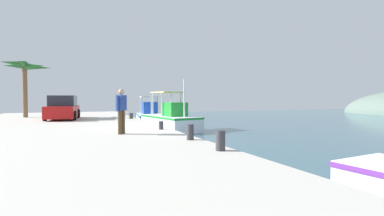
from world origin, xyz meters
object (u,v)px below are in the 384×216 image
parked_car (63,108)px  fishing_boat_second (170,120)px  fisherman_standing (121,109)px  mooring_bollard_third (190,132)px  fishing_boat_nearest (149,115)px  mooring_bollard_fourth (220,141)px  pelican (124,112)px  mooring_bollard_second (161,125)px  palm_tree (25,69)px  mooring_bollard_nearest (131,116)px

parked_car → fishing_boat_second: bearing=73.5°
fisherman_standing → mooring_bollard_third: (2.47, 1.88, -0.70)m
fishing_boat_nearest → mooring_bollard_third: size_ratio=11.77×
fishing_boat_nearest → fishing_boat_second: fishing_boat_second is taller
fisherman_standing → mooring_bollard_third: fisherman_standing is taller
fishing_boat_second → parked_car: fishing_boat_second is taller
parked_car → mooring_bollard_fourth: 14.82m
fishing_boat_second → mooring_bollard_third: bearing=-14.3°
pelican → fisherman_standing: size_ratio=0.53×
pelican → mooring_bollard_second: pelican is taller
mooring_bollard_third → mooring_bollard_second: bearing=180.0°
fishing_boat_nearest → palm_tree: bearing=-76.1°
mooring_bollard_second → fishing_boat_nearest: bearing=168.2°
fishing_boat_nearest → palm_tree: (2.41, -9.76, 3.68)m
mooring_bollard_second → parked_car: bearing=-153.5°
parked_car → mooring_bollard_third: parked_car is taller
parked_car → mooring_bollard_second: size_ratio=11.65×
pelican → parked_car: 4.15m
mooring_bollard_nearest → mooring_bollard_third: (10.77, 0.00, 0.07)m
mooring_bollard_nearest → palm_tree: 8.74m
pelican → parked_car: parked_car is taller
mooring_bollard_nearest → mooring_bollard_third: 10.77m
parked_car → mooring_bollard_fourth: bearing=16.7°
pelican → mooring_bollard_second: bearing=1.1°
mooring_bollard_second → mooring_bollard_fourth: bearing=0.0°
parked_car → palm_tree: size_ratio=1.04×
fishing_boat_second → mooring_bollard_fourth: (12.18, -2.55, 0.37)m
mooring_bollard_second → mooring_bollard_fourth: mooring_bollard_fourth is taller
fishing_boat_second → parked_car: (-2.01, -6.82, 0.82)m
fishing_boat_nearest → mooring_bollard_third: bearing=-9.5°
pelican → mooring_bollard_third: pelican is taller
fishing_boat_nearest → mooring_bollard_second: bearing=-11.8°
mooring_bollard_fourth → palm_tree: (-17.22, -6.85, 3.21)m
pelican → mooring_bollard_second: 9.10m
fishing_boat_second → mooring_bollard_fourth: fishing_boat_second is taller
fisherman_standing → mooring_bollard_fourth: bearing=22.2°
mooring_bollard_second → palm_tree: palm_tree is taller
pelican → fisherman_standing: (10.14, -1.72, 0.56)m
mooring_bollard_third → fishing_boat_second: bearing=165.7°
fisherman_standing → palm_tree: size_ratio=0.43×
fishing_boat_nearest → pelican: bearing=-32.2°
mooring_bollard_fourth → mooring_bollard_second: bearing=180.0°
mooring_bollard_second → mooring_bollard_third: bearing=0.0°
mooring_bollard_second → pelican: bearing=-178.9°
mooring_bollard_nearest → palm_tree: bearing=-122.1°
mooring_bollard_third → fisherman_standing: bearing=-142.6°
mooring_bollard_fourth → pelican: bearing=-179.3°
fishing_boat_nearest → mooring_bollard_second: (13.98, -2.91, 0.38)m
fishing_boat_second → palm_tree: bearing=-118.2°
fishing_boat_nearest → mooring_bollard_second: 14.28m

